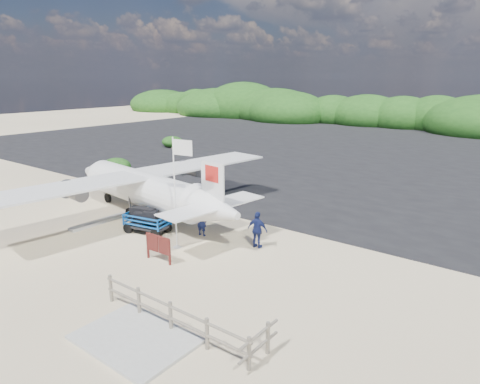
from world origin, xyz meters
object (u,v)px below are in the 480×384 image
object	(u,v)px
baggage_cart	(148,233)
crew_b	(161,208)
flagpole	(177,247)
crew_c	(258,230)
crew_a	(202,221)
signboard	(159,261)

from	to	relation	value
baggage_cart	crew_b	xyz separation A→B (m)	(-0.57, 1.46, 0.86)
flagpole	crew_c	distance (m)	3.82
baggage_cart	crew_c	distance (m)	5.88
crew_a	crew_c	distance (m)	3.13
signboard	crew_a	bearing A→B (deg)	98.63
crew_a	crew_b	distance (m)	3.00
signboard	crew_c	distance (m)	4.62
crew_a	crew_c	world-z (taller)	crew_c
baggage_cart	flagpole	xyz separation A→B (m)	(2.56, -0.45, 0.00)
crew_a	flagpole	bearing A→B (deg)	85.86
crew_a	crew_b	world-z (taller)	crew_b
baggage_cart	signboard	bearing A→B (deg)	-44.84
baggage_cart	flagpole	bearing A→B (deg)	-21.42
baggage_cart	crew_c	bearing A→B (deg)	6.48
crew_b	crew_c	bearing A→B (deg)	172.58
flagpole	crew_c	world-z (taller)	flagpole
baggage_cart	flagpole	world-z (taller)	flagpole
flagpole	signboard	distance (m)	1.67
signboard	crew_b	distance (m)	5.13
crew_a	baggage_cart	bearing A→B (deg)	21.62
crew_a	crew_b	xyz separation A→B (m)	(-2.99, 0.07, 0.10)
crew_a	crew_b	bearing A→B (deg)	-9.55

